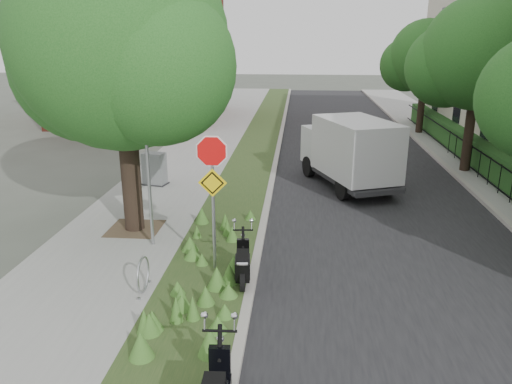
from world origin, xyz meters
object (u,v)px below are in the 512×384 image
scooter_near (243,267)px  box_truck (350,149)px  sign_assembly (212,176)px  utility_cabinet (154,169)px

scooter_near → box_truck: bearing=69.2°
sign_assembly → box_truck: (3.65, 7.11, -0.94)m
sign_assembly → utility_cabinet: size_ratio=2.81×
sign_assembly → scooter_near: bearing=-40.8°
sign_assembly → utility_cabinet: sign_assembly is taller
sign_assembly → scooter_near: (0.72, -0.62, -1.85)m
sign_assembly → utility_cabinet: 7.41m
scooter_near → box_truck: (2.93, 7.73, 0.91)m
box_truck → utility_cabinet: bearing=-174.6°
scooter_near → utility_cabinet: bearing=119.1°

